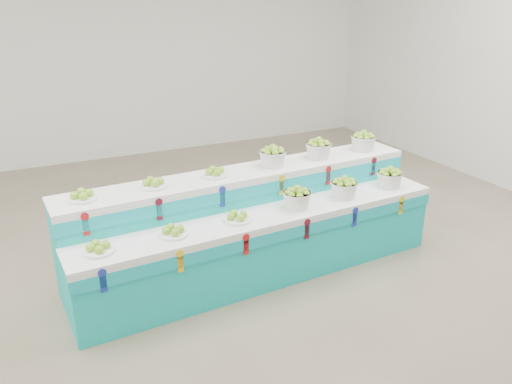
# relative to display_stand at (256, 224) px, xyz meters

# --- Properties ---
(ground) EXTENTS (10.00, 10.00, 0.00)m
(ground) POSITION_rel_display_stand_xyz_m (-0.61, -0.36, -0.51)
(ground) COLOR brown
(ground) RESTS_ON ground
(back_wall) EXTENTS (10.00, 0.00, 10.00)m
(back_wall) POSITION_rel_display_stand_xyz_m (-0.61, 4.64, 1.49)
(back_wall) COLOR silver
(back_wall) RESTS_ON ground
(display_stand) EXTENTS (3.93, 1.20, 1.02)m
(display_stand) POSITION_rel_display_stand_xyz_m (0.00, 0.00, 0.00)
(display_stand) COLOR #13C0BD
(display_stand) RESTS_ON ground
(plate_lower_left) EXTENTS (0.27, 0.27, 0.10)m
(plate_lower_left) POSITION_rel_display_stand_xyz_m (-1.61, -0.32, 0.26)
(plate_lower_left) COLOR white
(plate_lower_left) RESTS_ON display_stand
(plate_lower_mid) EXTENTS (0.27, 0.27, 0.10)m
(plate_lower_mid) POSITION_rel_display_stand_xyz_m (-0.96, -0.29, 0.26)
(plate_lower_mid) COLOR white
(plate_lower_mid) RESTS_ON display_stand
(plate_lower_right) EXTENTS (0.27, 0.27, 0.10)m
(plate_lower_right) POSITION_rel_display_stand_xyz_m (-0.32, -0.26, 0.26)
(plate_lower_right) COLOR white
(plate_lower_right) RESTS_ON display_stand
(basket_lower_left) EXTENTS (0.30, 0.30, 0.22)m
(basket_lower_left) POSITION_rel_display_stand_xyz_m (0.35, -0.22, 0.32)
(basket_lower_left) COLOR silver
(basket_lower_left) RESTS_ON display_stand
(basket_lower_mid) EXTENTS (0.30, 0.30, 0.22)m
(basket_lower_mid) POSITION_rel_display_stand_xyz_m (0.93, -0.19, 0.32)
(basket_lower_mid) COLOR silver
(basket_lower_mid) RESTS_ON display_stand
(basket_lower_right) EXTENTS (0.30, 0.30, 0.22)m
(basket_lower_right) POSITION_rel_display_stand_xyz_m (1.57, -0.16, 0.32)
(basket_lower_right) COLOR silver
(basket_lower_right) RESTS_ON display_stand
(plate_upper_left) EXTENTS (0.27, 0.27, 0.10)m
(plate_upper_left) POSITION_rel_display_stand_xyz_m (-1.64, 0.16, 0.56)
(plate_upper_left) COLOR white
(plate_upper_left) RESTS_ON display_stand
(plate_upper_mid) EXTENTS (0.27, 0.27, 0.10)m
(plate_upper_mid) POSITION_rel_display_stand_xyz_m (-0.99, 0.19, 0.56)
(plate_upper_mid) COLOR white
(plate_upper_mid) RESTS_ON display_stand
(plate_upper_right) EXTENTS (0.27, 0.27, 0.10)m
(plate_upper_right) POSITION_rel_display_stand_xyz_m (-0.35, 0.22, 0.56)
(plate_upper_right) COLOR white
(plate_upper_right) RESTS_ON display_stand
(basket_upper_left) EXTENTS (0.30, 0.30, 0.22)m
(basket_upper_left) POSITION_rel_display_stand_xyz_m (0.32, 0.26, 0.62)
(basket_upper_left) COLOR silver
(basket_upper_left) RESTS_ON display_stand
(basket_upper_mid) EXTENTS (0.30, 0.30, 0.22)m
(basket_upper_mid) POSITION_rel_display_stand_xyz_m (0.91, 0.29, 0.62)
(basket_upper_mid) COLOR silver
(basket_upper_mid) RESTS_ON display_stand
(basket_upper_right) EXTENTS (0.30, 0.30, 0.22)m
(basket_upper_right) POSITION_rel_display_stand_xyz_m (1.54, 0.32, 0.62)
(basket_upper_right) COLOR silver
(basket_upper_right) RESTS_ON display_stand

